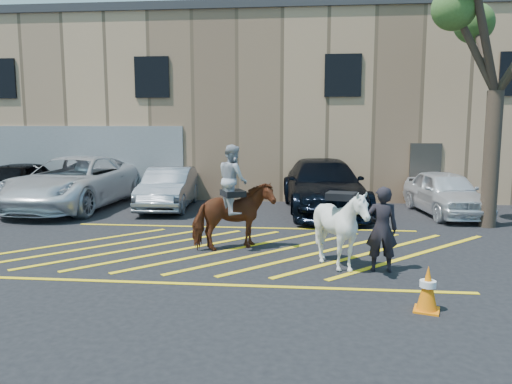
# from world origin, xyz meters

# --- Properties ---
(ground) EXTENTS (90.00, 90.00, 0.00)m
(ground) POSITION_xyz_m (0.00, 0.00, 0.00)
(ground) COLOR black
(ground) RESTS_ON ground
(car_black_suv) EXTENTS (1.93, 4.60, 1.56)m
(car_black_suv) POSITION_xyz_m (-8.62, 5.18, 0.78)
(car_black_suv) COLOR black
(car_black_suv) RESTS_ON ground
(car_white_pickup) EXTENTS (3.32, 6.53, 1.77)m
(car_white_pickup) POSITION_xyz_m (-6.21, 4.95, 0.88)
(car_white_pickup) COLOR silver
(car_white_pickup) RESTS_ON ground
(car_silver_sedan) EXTENTS (1.77, 4.34, 1.40)m
(car_silver_sedan) POSITION_xyz_m (-2.94, 5.15, 0.70)
(car_silver_sedan) COLOR gray
(car_silver_sedan) RESTS_ON ground
(car_blue_suv) EXTENTS (3.03, 6.13, 1.71)m
(car_blue_suv) POSITION_xyz_m (2.31, 4.98, 0.86)
(car_blue_suv) COLOR black
(car_blue_suv) RESTS_ON ground
(car_white_suv) EXTENTS (2.20, 4.33, 1.41)m
(car_white_suv) POSITION_xyz_m (6.19, 4.88, 0.71)
(car_white_suv) COLOR white
(car_white_suv) RESTS_ON ground
(handler) EXTENTS (0.63, 0.42, 1.70)m
(handler) POSITION_xyz_m (3.24, -1.62, 0.85)
(handler) COLOR black
(handler) RESTS_ON ground
(warehouse) EXTENTS (32.42, 10.20, 7.30)m
(warehouse) POSITION_xyz_m (-0.01, 11.99, 3.65)
(warehouse) COLOR tan
(warehouse) RESTS_ON ground
(hatching_zone) EXTENTS (12.60, 5.12, 0.01)m
(hatching_zone) POSITION_xyz_m (-0.00, -0.30, 0.01)
(hatching_zone) COLOR yellow
(hatching_zone) RESTS_ON ground
(mounted_bay) EXTENTS (2.03, 1.60, 2.44)m
(mounted_bay) POSITION_xyz_m (0.08, -0.22, 0.99)
(mounted_bay) COLOR #602716
(mounted_bay) RESTS_ON ground
(saddled_white) EXTENTS (1.69, 1.81, 1.67)m
(saddled_white) POSITION_xyz_m (2.44, -1.56, 0.84)
(saddled_white) COLOR white
(saddled_white) RESTS_ON ground
(traffic_cone) EXTENTS (0.47, 0.47, 0.73)m
(traffic_cone) POSITION_xyz_m (3.66, -3.71, 0.37)
(traffic_cone) COLOR orange
(traffic_cone) RESTS_ON ground
(tree) EXTENTS (3.99, 4.37, 7.31)m
(tree) POSITION_xyz_m (6.86, 3.03, 5.69)
(tree) COLOR #4C3C2E
(tree) RESTS_ON ground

